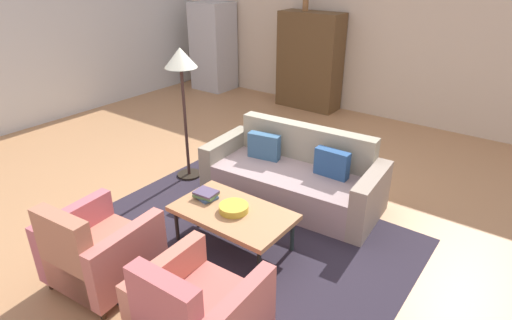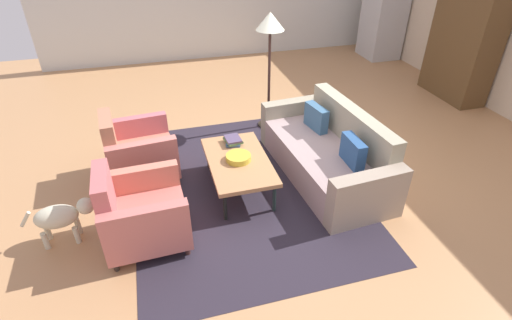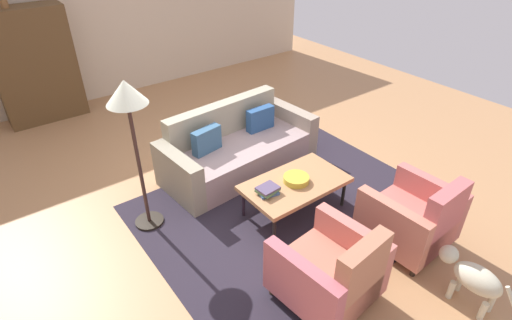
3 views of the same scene
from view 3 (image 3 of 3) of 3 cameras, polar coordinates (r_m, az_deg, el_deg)
name	(u,v)px [view 3 (image 3 of 3)]	position (r m, az deg, el deg)	size (l,w,h in m)	color
ground_plane	(220,191)	(5.18, -5.02, -4.34)	(10.92, 10.92, 0.00)	tan
wall_back	(96,18)	(7.91, -21.64, 18.06)	(9.10, 0.12, 2.80)	beige
area_rug	(291,208)	(4.91, 4.91, -6.68)	(3.40, 2.60, 0.01)	#29232F
couch	(236,148)	(5.47, -2.84, 1.63)	(2.16, 1.05, 0.86)	gray
coffee_table	(295,184)	(4.65, 5.52, -3.44)	(1.20, 0.70, 0.41)	black
armchair_left	(333,274)	(3.75, 10.72, -15.46)	(0.87, 0.87, 0.88)	#34281C
armchair_right	(414,220)	(4.51, 21.39, -7.82)	(0.83, 0.83, 0.88)	#342719
fruit_bowl	(296,179)	(4.62, 5.68, -2.68)	(0.29, 0.29, 0.07)	gold
book_stack	(268,190)	(4.42, 1.67, -4.25)	(0.25, 0.22, 0.08)	#39598A
cabinet	(35,66)	(7.48, -28.68, 11.55)	(1.20, 0.51, 1.80)	brown
floor_lamp	(128,107)	(4.08, -17.51, 7.09)	(0.40, 0.40, 1.72)	black
dog	(473,277)	(4.17, 28.18, -14.27)	(0.25, 0.71, 0.48)	beige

